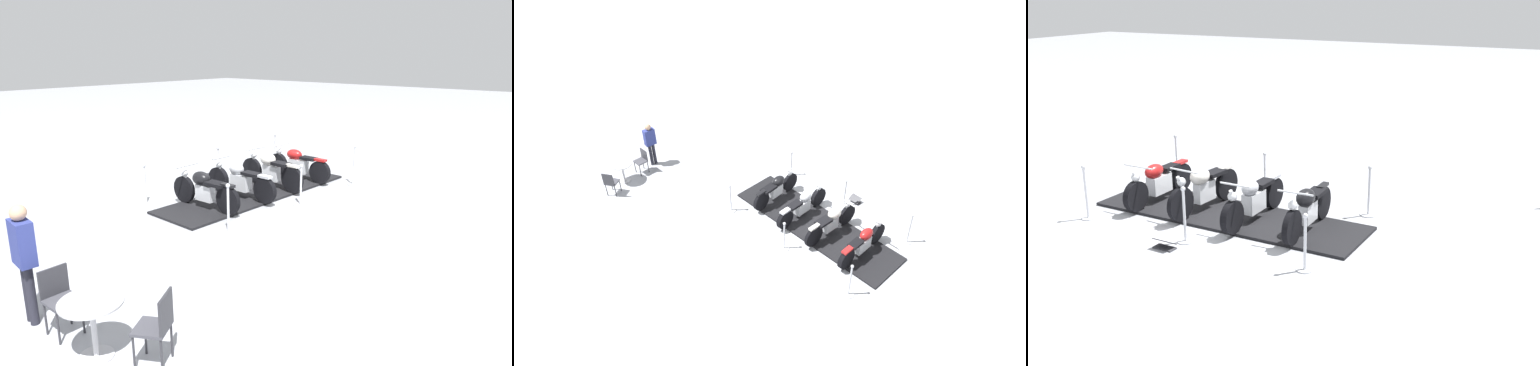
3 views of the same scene
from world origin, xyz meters
The scene contains 17 objects.
ground_plane centered at (0.00, 0.00, 0.00)m, with size 80.00×80.00×0.00m, color #A8AAB2.
display_platform centered at (0.00, 0.00, 0.03)m, with size 5.80×1.60×0.06m, color black.
motorcycle_maroon centered at (-0.02, -1.80, 0.50)m, with size 2.15×0.73×0.94m.
motorcycle_cream centered at (0.02, -0.60, 0.56)m, with size 2.20×0.72×1.01m.
motorcycle_chrome centered at (0.04, 0.60, 0.49)m, with size 2.25×0.64×0.94m.
motorcycle_black centered at (0.08, 1.80, 0.53)m, with size 2.10×0.69×0.96m.
stanchion_left_mid centered at (-1.45, 0.04, 0.32)m, with size 0.34×0.34×1.04m.
stanchion_left_rear centered at (-1.39, 2.50, 0.34)m, with size 0.34×0.34×1.07m.
stanchion_right_mid centered at (1.45, -0.04, 0.36)m, with size 0.32×0.32×1.08m.
stanchion_right_front centered at (1.39, -2.50, 0.41)m, with size 0.29×0.29×1.14m.
stanchion_right_rear centered at (1.51, 2.42, 0.36)m, with size 0.29×0.29×1.02m.
stanchion_left_front centered at (-1.51, -2.42, 0.37)m, with size 0.34×0.34×1.15m.
info_placard centered at (1.87, -0.20, 0.07)m, with size 0.25×0.42×0.21m.
cafe_table centered at (-2.98, 6.50, 0.58)m, with size 0.78×0.78×0.77m.
cafe_chair_near_table centered at (-2.16, 6.50, 0.54)m, with size 0.40×0.40×0.91m.
cafe_chair_across_table centered at (-3.69, 6.07, 0.55)m, with size 0.55×0.55×0.95m.
bystander_person centered at (-1.61, 6.65, 1.03)m, with size 0.42×0.26×1.72m.
Camera 2 is at (-8.88, -6.61, 10.05)m, focal length 32.32 mm.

